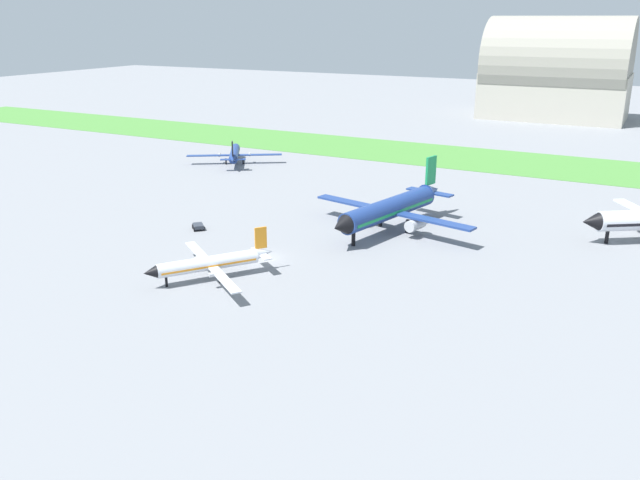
% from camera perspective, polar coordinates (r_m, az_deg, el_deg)
% --- Properties ---
extents(ground_plane, '(600.00, 600.00, 0.00)m').
position_cam_1_polar(ground_plane, '(95.21, -4.73, -1.59)').
color(ground_plane, gray).
extents(grass_taxiway_strip, '(360.00, 28.00, 0.08)m').
position_cam_1_polar(grass_taxiway_strip, '(169.21, 10.62, 7.18)').
color(grass_taxiway_strip, '#478438').
rests_on(grass_taxiway_strip, ground_plane).
extents(airplane_foreground_turboprop, '(17.38, 15.38, 6.18)m').
position_cam_1_polar(airplane_foreground_turboprop, '(87.95, -9.43, -1.96)').
color(airplane_foreground_turboprop, silver).
rests_on(airplane_foreground_turboprop, ground_plane).
extents(airplane_midfield_jet, '(29.20, 28.83, 10.44)m').
position_cam_1_polar(airplane_midfield_jet, '(106.67, 6.16, 2.73)').
color(airplane_midfield_jet, navy).
rests_on(airplane_midfield_jet, ground_plane).
extents(airplane_taxiing_turboprop, '(19.60, 17.12, 6.69)m').
position_cam_1_polar(airplane_taxiing_turboprop, '(157.95, -7.41, 7.42)').
color(airplane_taxiing_turboprop, navy).
rests_on(airplane_taxiing_turboprop, ground_plane).
extents(baggage_cart_near_gate, '(2.93, 2.91, 0.90)m').
position_cam_1_polar(baggage_cart_near_gate, '(109.41, -10.48, 1.18)').
color(baggage_cart_near_gate, '#2D333D').
rests_on(baggage_cart_near_gate, ground_plane).
extents(hangar_distant, '(46.43, 30.95, 33.42)m').
position_cam_1_polar(hangar_distant, '(242.36, 19.73, 13.33)').
color(hangar_distant, '#B2AD9E').
rests_on(hangar_distant, ground_plane).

